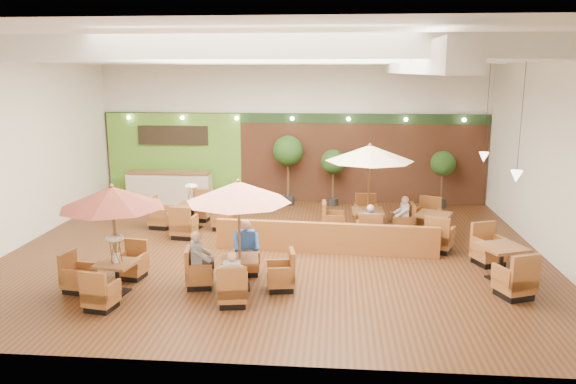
# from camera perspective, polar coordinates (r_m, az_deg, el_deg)

# --- Properties ---
(room) EXTENTS (14.04, 14.00, 5.52)m
(room) POSITION_cam_1_polar(r_m,az_deg,el_deg) (15.63, 0.04, 8.21)
(room) COLOR #381E0F
(room) RESTS_ON ground
(service_counter) EXTENTS (3.00, 0.75, 1.18)m
(service_counter) POSITION_cam_1_polar(r_m,az_deg,el_deg) (20.73, -11.93, 0.44)
(service_counter) COLOR beige
(service_counter) RESTS_ON ground
(booth_divider) EXTENTS (5.88, 0.55, 0.81)m
(booth_divider) POSITION_cam_1_polar(r_m,az_deg,el_deg) (14.86, 3.81, -4.68)
(booth_divider) COLOR brown
(booth_divider) RESTS_ON ground
(table_0) EXTENTS (2.32, 2.42, 2.41)m
(table_0) POSITION_cam_1_polar(r_m,az_deg,el_deg) (12.41, -17.55, -2.30)
(table_0) COLOR brown
(table_0) RESTS_ON ground
(table_1) EXTENTS (2.49, 2.49, 2.48)m
(table_1) POSITION_cam_1_polar(r_m,az_deg,el_deg) (12.12, -5.01, -2.26)
(table_1) COLOR brown
(table_1) RESTS_ON ground
(table_2) EXTENTS (2.66, 2.66, 2.72)m
(table_2) POSITION_cam_1_polar(r_m,az_deg,el_deg) (16.16, 8.24, 1.85)
(table_2) COLOR brown
(table_2) RESTS_ON ground
(table_3) EXTENTS (2.67, 2.67, 1.55)m
(table_3) POSITION_cam_1_polar(r_m,az_deg,el_deg) (17.30, -9.70, -2.32)
(table_3) COLOR brown
(table_3) RESTS_ON ground
(table_4) EXTENTS (1.20, 2.94, 1.03)m
(table_4) POSITION_cam_1_polar(r_m,az_deg,el_deg) (13.86, 20.82, -6.80)
(table_4) COLOR brown
(table_4) RESTS_ON ground
(table_5) EXTENTS (1.19, 2.88, 1.01)m
(table_5) POSITION_cam_1_polar(r_m,az_deg,el_deg) (16.41, 14.50, -3.51)
(table_5) COLOR brown
(table_5) RESTS_ON ground
(topiary_0) EXTENTS (1.07, 1.07, 2.49)m
(topiary_0) POSITION_cam_1_polar(r_m,az_deg,el_deg) (19.90, 0.01, 3.93)
(topiary_0) COLOR black
(topiary_0) RESTS_ON ground
(topiary_1) EXTENTS (0.87, 0.87, 2.01)m
(topiary_1) POSITION_cam_1_polar(r_m,az_deg,el_deg) (19.88, 4.62, 2.86)
(topiary_1) COLOR black
(topiary_1) RESTS_ON ground
(topiary_2) EXTENTS (0.87, 0.87, 2.01)m
(topiary_2) POSITION_cam_1_polar(r_m,az_deg,el_deg) (20.22, 15.46, 2.61)
(topiary_2) COLOR black
(topiary_2) RESTS_ON ground
(diner_0) EXTENTS (0.36, 0.30, 0.71)m
(diner_0) POSITION_cam_1_polar(r_m,az_deg,el_deg) (11.56, -5.70, -8.06)
(diner_0) COLOR silver
(diner_0) RESTS_ON ground
(diner_1) EXTENTS (0.46, 0.40, 0.85)m
(diner_1) POSITION_cam_1_polar(r_m,az_deg,el_deg) (13.23, -4.27, -5.15)
(diner_1) COLOR #2755AB
(diner_1) RESTS_ON ground
(diner_2) EXTENTS (0.38, 0.44, 0.83)m
(diner_2) POSITION_cam_1_polar(r_m,az_deg,el_deg) (12.57, -9.02, -6.26)
(diner_2) COLOR gray
(diner_2) RESTS_ON ground
(diner_3) EXTENTS (0.38, 0.32, 0.73)m
(diner_3) POSITION_cam_1_polar(r_m,az_deg,el_deg) (15.43, 8.32, -2.89)
(diner_3) COLOR #2755AB
(diner_3) RESTS_ON ground
(diner_4) EXTENTS (0.29, 0.36, 0.75)m
(diner_4) POSITION_cam_1_polar(r_m,az_deg,el_deg) (16.48, 11.59, -2.01)
(diner_4) COLOR silver
(diner_4) RESTS_ON ground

